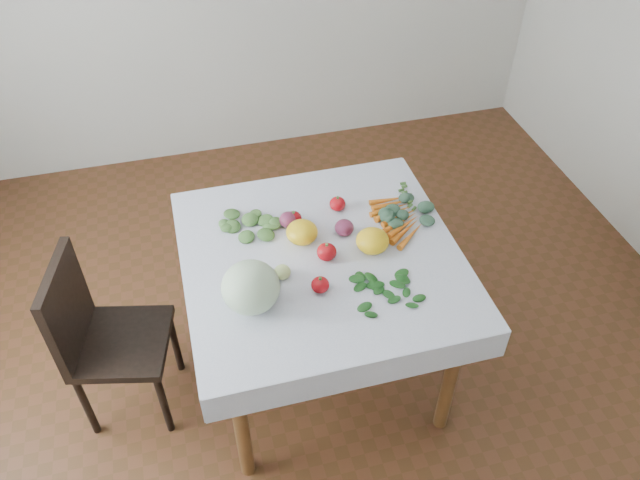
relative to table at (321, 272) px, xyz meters
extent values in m
plane|color=#57301B|center=(0.00, 0.00, -0.65)|extent=(4.00, 4.00, 0.00)
cube|color=brown|center=(0.00, 0.00, 0.08)|extent=(1.00, 1.00, 0.04)
cylinder|color=brown|center=(-0.44, -0.44, -0.30)|extent=(0.06, 0.06, 0.71)
cylinder|color=brown|center=(0.44, -0.44, -0.30)|extent=(0.06, 0.06, 0.71)
cylinder|color=brown|center=(-0.44, 0.44, -0.30)|extent=(0.06, 0.06, 0.71)
cylinder|color=brown|center=(0.44, 0.44, -0.30)|extent=(0.06, 0.06, 0.71)
cube|color=white|center=(0.00, 0.00, 0.10)|extent=(1.12, 1.12, 0.01)
cube|color=black|center=(-0.86, 0.04, -0.24)|extent=(0.46, 0.46, 0.04)
cube|color=black|center=(-1.03, 0.08, -0.01)|extent=(0.12, 0.38, 0.42)
cylinder|color=black|center=(-1.06, -0.08, -0.46)|extent=(0.03, 0.03, 0.39)
cylinder|color=black|center=(-0.74, -0.16, -0.46)|extent=(0.03, 0.03, 0.39)
cylinder|color=black|center=(-0.99, 0.24, -0.46)|extent=(0.03, 0.03, 0.39)
cylinder|color=black|center=(-0.67, 0.16, -0.46)|extent=(0.03, 0.03, 0.39)
ellipsoid|color=beige|center=(-0.32, -0.20, 0.20)|extent=(0.28, 0.28, 0.20)
ellipsoid|color=#AB0B12|center=(0.14, 0.26, 0.13)|extent=(0.08, 0.08, 0.06)
ellipsoid|color=#AB0B12|center=(-0.06, 0.22, 0.13)|extent=(0.08, 0.08, 0.06)
ellipsoid|color=#AB0B12|center=(-0.06, -0.19, 0.13)|extent=(0.09, 0.09, 0.06)
ellipsoid|color=#AB0B12|center=(0.02, -0.02, 0.14)|extent=(0.10, 0.10, 0.07)
ellipsoid|color=yellow|center=(-0.06, 0.10, 0.15)|extent=(0.17, 0.17, 0.09)
ellipsoid|color=yellow|center=(0.21, -0.02, 0.15)|extent=(0.15, 0.15, 0.10)
ellipsoid|color=#4F1635|center=(-0.09, 0.21, 0.14)|extent=(0.10, 0.10, 0.07)
ellipsoid|color=#4F1635|center=(0.13, 0.10, 0.14)|extent=(0.08, 0.08, 0.07)
ellipsoid|color=#B5D078|center=(-0.19, -0.11, 0.13)|extent=(0.05, 0.05, 0.05)
ellipsoid|color=#B5D078|center=(-0.22, -0.09, 0.13)|extent=(0.05, 0.05, 0.05)
ellipsoid|color=#B5D078|center=(-0.20, -0.16, 0.13)|extent=(0.05, 0.05, 0.05)
cone|color=orange|center=(0.38, 0.25, 0.12)|extent=(0.19, 0.03, 0.03)
cone|color=orange|center=(0.38, 0.22, 0.12)|extent=(0.20, 0.04, 0.03)
cone|color=orange|center=(0.38, 0.19, 0.12)|extent=(0.20, 0.06, 0.03)
cone|color=orange|center=(0.38, 0.16, 0.12)|extent=(0.20, 0.08, 0.03)
cone|color=orange|center=(0.38, 0.13, 0.12)|extent=(0.19, 0.09, 0.03)
cone|color=orange|center=(0.38, 0.10, 0.12)|extent=(0.19, 0.11, 0.03)
cone|color=orange|center=(0.38, 0.07, 0.12)|extent=(0.18, 0.12, 0.03)
cone|color=orange|center=(0.38, 0.04, 0.12)|extent=(0.18, 0.13, 0.03)
cone|color=orange|center=(0.38, 0.00, 0.12)|extent=(0.17, 0.15, 0.03)
ellipsoid|color=#375A41|center=(0.43, 0.14, 0.12)|extent=(0.06, 0.06, 0.04)
ellipsoid|color=#375A41|center=(0.38, 0.14, 0.12)|extent=(0.06, 0.06, 0.04)
ellipsoid|color=#375A41|center=(0.43, 0.10, 0.12)|extent=(0.06, 0.06, 0.04)
ellipsoid|color=#375A41|center=(0.43, 0.17, 0.12)|extent=(0.06, 0.06, 0.04)
ellipsoid|color=#375A41|center=(0.36, 0.11, 0.12)|extent=(0.06, 0.06, 0.04)
ellipsoid|color=#375A41|center=(0.49, 0.12, 0.12)|extent=(0.06, 0.06, 0.04)
ellipsoid|color=#375A41|center=(0.36, 0.19, 0.12)|extent=(0.06, 0.06, 0.04)
ellipsoid|color=#375A41|center=(0.40, 0.06, 0.12)|extent=(0.06, 0.06, 0.04)
ellipsoid|color=#375A41|center=(0.49, 0.19, 0.12)|extent=(0.06, 0.06, 0.04)
ellipsoid|color=#375A41|center=(0.30, 0.13, 0.12)|extent=(0.06, 0.06, 0.04)
ellipsoid|color=#375A41|center=(0.51, 0.06, 0.12)|extent=(0.06, 0.06, 0.04)
ellipsoid|color=#375A41|center=(0.40, 0.24, 0.12)|extent=(0.06, 0.06, 0.04)
ellipsoid|color=#1A531A|center=(0.21, -0.26, 0.11)|extent=(0.06, 0.04, 0.01)
ellipsoid|color=#1A531A|center=(0.17, -0.25, 0.11)|extent=(0.06, 0.04, 0.01)
ellipsoid|color=#1A531A|center=(0.20, -0.29, 0.11)|extent=(0.06, 0.04, 0.01)
ellipsoid|color=#1A531A|center=(0.20, -0.24, 0.11)|extent=(0.06, 0.04, 0.01)
ellipsoid|color=#1A531A|center=(0.15, -0.28, 0.11)|extent=(0.06, 0.04, 0.01)
ellipsoid|color=#1A531A|center=(0.23, -0.28, 0.11)|extent=(0.06, 0.04, 0.01)
ellipsoid|color=#1A531A|center=(0.16, -0.22, 0.11)|extent=(0.06, 0.04, 0.01)
ellipsoid|color=#1A531A|center=(0.17, -0.31, 0.11)|extent=(0.06, 0.04, 0.01)
ellipsoid|color=#1A531A|center=(0.24, -0.23, 0.11)|extent=(0.06, 0.04, 0.01)
ellipsoid|color=#1A531A|center=(0.12, -0.25, 0.11)|extent=(0.06, 0.04, 0.01)
ellipsoid|color=#1A531A|center=(0.24, -0.31, 0.11)|extent=(0.06, 0.04, 0.01)
ellipsoid|color=#1A531A|center=(0.20, -0.19, 0.11)|extent=(0.06, 0.04, 0.01)
ellipsoid|color=#1A531A|center=(0.12, -0.31, 0.11)|extent=(0.06, 0.04, 0.01)
ellipsoid|color=#1A531A|center=(0.28, -0.26, 0.11)|extent=(0.06, 0.04, 0.01)
ellipsoid|color=#1A531A|center=(0.11, -0.21, 0.11)|extent=(0.06, 0.04, 0.01)
ellipsoid|color=#1A531A|center=(0.20, -0.35, 0.11)|extent=(0.06, 0.04, 0.01)
ellipsoid|color=#1A531A|center=(0.26, -0.19, 0.11)|extent=(0.06, 0.04, 0.01)
ellipsoid|color=#1A531A|center=(0.07, -0.28, 0.11)|extent=(0.06, 0.04, 0.01)
ellipsoid|color=#4C7837|center=(-0.25, 0.26, 0.12)|extent=(0.06, 0.06, 0.03)
ellipsoid|color=#4C7837|center=(-0.29, 0.26, 0.12)|extent=(0.06, 0.06, 0.03)
ellipsoid|color=#4C7837|center=(-0.25, 0.22, 0.12)|extent=(0.06, 0.06, 0.03)
ellipsoid|color=#4C7837|center=(-0.25, 0.29, 0.12)|extent=(0.06, 0.06, 0.03)
ellipsoid|color=#4C7837|center=(-0.31, 0.23, 0.12)|extent=(0.06, 0.06, 0.03)
ellipsoid|color=#4C7837|center=(-0.20, 0.24, 0.12)|extent=(0.06, 0.06, 0.03)
ellipsoid|color=#4C7837|center=(-0.31, 0.30, 0.12)|extent=(0.06, 0.06, 0.03)
ellipsoid|color=#4C7837|center=(-0.27, 0.18, 0.12)|extent=(0.06, 0.06, 0.03)
ellipsoid|color=#4C7837|center=(-0.20, 0.30, 0.12)|extent=(0.06, 0.06, 0.03)
ellipsoid|color=#4C7837|center=(-0.36, 0.25, 0.12)|extent=(0.06, 0.06, 0.03)
ellipsoid|color=#4C7837|center=(-0.19, 0.19, 0.12)|extent=(0.06, 0.06, 0.03)
ellipsoid|color=#4C7837|center=(-0.28, 0.35, 0.12)|extent=(0.06, 0.06, 0.03)
ellipsoid|color=#4C7837|center=(-0.34, 0.17, 0.12)|extent=(0.06, 0.06, 0.03)
camera|label=1|loc=(-0.47, -1.77, 1.87)|focal=35.00mm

